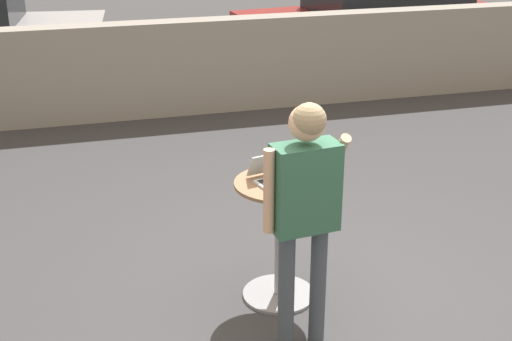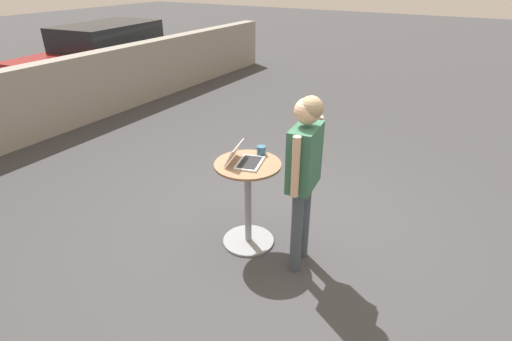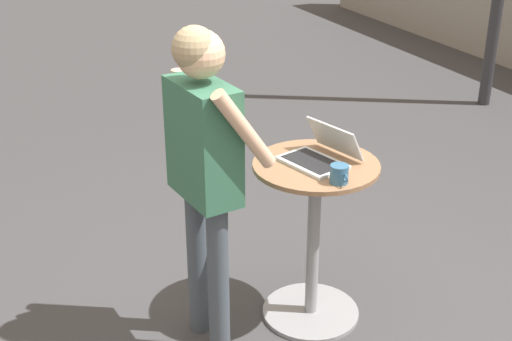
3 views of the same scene
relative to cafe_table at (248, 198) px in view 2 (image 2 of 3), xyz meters
name	(u,v)px [view 2 (image 2 of 3)]	position (x,y,z in m)	size (l,w,h in m)	color
ground_plane	(280,231)	(0.34, -0.22, -0.55)	(50.00, 50.00, 0.00)	#3D3D3F
pavement_kerb	(12,109)	(0.34, 4.74, 0.07)	(15.06, 0.35, 1.25)	gray
cafe_table	(248,198)	(0.00, 0.00, 0.00)	(0.67, 0.67, 0.95)	gray
laptop	(244,159)	(-0.01, 0.03, 0.45)	(0.41, 0.40, 0.19)	silver
coffee_mug	(261,150)	(0.25, -0.01, 0.45)	(0.13, 0.09, 0.09)	#336084
standing_person	(304,163)	(-0.03, -0.62, 0.57)	(0.57, 0.41, 1.74)	#424C56
parked_car_further_down	(106,57)	(3.49, 6.09, 0.23)	(4.49, 2.14, 1.52)	maroon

